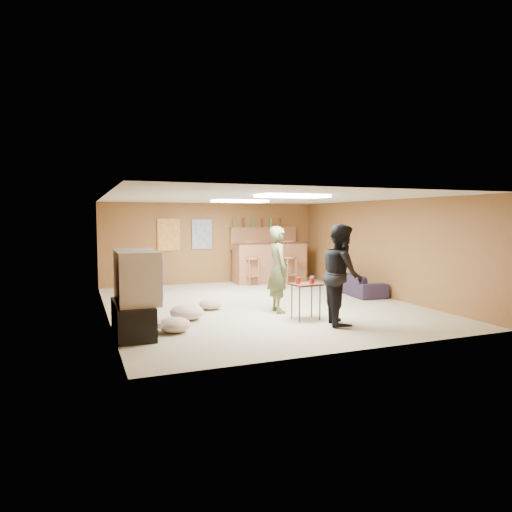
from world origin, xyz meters
name	(u,v)px	position (x,y,z in m)	size (l,w,h in m)	color
ground	(260,305)	(0.00, 0.00, 0.00)	(7.00, 7.00, 0.00)	#B8B08C
ceiling	(260,198)	(0.00, 0.00, 2.20)	(6.00, 7.00, 0.02)	silver
wall_back	(212,243)	(0.00, 3.50, 1.10)	(6.00, 0.02, 2.20)	brown
wall_front	(358,270)	(0.00, -3.50, 1.10)	(6.00, 0.02, 2.20)	brown
wall_left	(106,257)	(-3.00, 0.00, 1.10)	(0.02, 7.00, 2.20)	brown
wall_right	(381,248)	(3.00, 0.00, 1.10)	(0.02, 7.00, 2.20)	brown
tv_stand	(133,319)	(-2.72, -1.50, 0.25)	(0.55, 1.30, 0.50)	black
dvd_box	(147,324)	(-2.50, -1.50, 0.15)	(0.35, 0.50, 0.08)	#B2B2B7
tv_body	(136,277)	(-2.65, -1.50, 0.90)	(0.60, 1.10, 0.80)	#B2B2B7
tv_screen	(157,276)	(-2.34, -1.50, 0.90)	(0.02, 0.95, 0.65)	navy
bar_counter	(270,263)	(1.50, 2.95, 0.55)	(2.00, 0.60, 1.10)	brown
bar_lip	(273,243)	(1.50, 2.70, 1.10)	(2.10, 0.12, 0.05)	#421D15
bar_shelf	(264,228)	(1.50, 3.40, 1.50)	(2.00, 0.18, 0.05)	brown
bar_backing	(263,239)	(1.50, 3.42, 1.20)	(2.00, 0.14, 0.60)	brown
poster_left	(169,235)	(-1.20, 3.46, 1.35)	(0.60, 0.03, 0.85)	#BF3F26
poster_right	(202,234)	(-0.30, 3.46, 1.35)	(0.55, 0.03, 0.80)	#334C99
folding_chair_stack	(139,270)	(-2.00, 3.30, 0.45)	(0.50, 0.14, 0.90)	#B5213E
ceiling_panel_front	(292,196)	(0.00, -1.50, 2.17)	(1.20, 0.60, 0.04)	white
ceiling_panel_back	(240,201)	(0.00, 1.20, 2.17)	(1.20, 0.60, 0.04)	white
person_olive	(278,269)	(0.06, -0.79, 0.82)	(0.60, 0.39, 1.64)	#525732
person_black	(342,274)	(0.65, -2.08, 0.85)	(0.83, 0.65, 1.70)	black
sofa	(358,284)	(2.67, 0.41, 0.24)	(1.68, 0.66, 0.49)	black
tray_table	(306,301)	(0.25, -1.55, 0.32)	(0.50, 0.40, 0.64)	#421D15
cup_red_near	(298,281)	(0.12, -1.52, 0.70)	(0.08, 0.08, 0.11)	red
cup_red_far	(312,281)	(0.32, -1.63, 0.70)	(0.08, 0.08, 0.11)	red
cup_blue	(312,279)	(0.42, -1.47, 0.70)	(0.08, 0.08, 0.11)	navy
bar_stool_left	(252,262)	(0.85, 2.62, 0.61)	(0.39, 0.39, 1.22)	brown
bar_stool_right	(290,259)	(1.90, 2.50, 0.66)	(0.42, 0.42, 1.33)	brown
cushion_near_tv	(187,312)	(-1.71, -0.79, 0.14)	(0.60, 0.60, 0.27)	tan
cushion_mid	(211,304)	(-1.07, -0.06, 0.10)	(0.45, 0.45, 0.20)	tan
cushion_far	(175,325)	(-2.09, -1.58, 0.11)	(0.51, 0.51, 0.23)	tan
bottle_row	(257,223)	(1.30, 3.38, 1.65)	(1.48, 0.08, 0.26)	#3F7233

